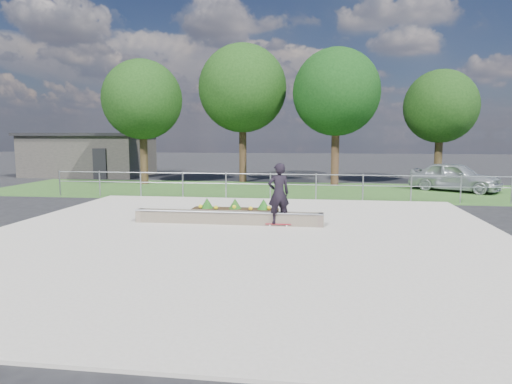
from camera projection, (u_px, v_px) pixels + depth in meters
The scene contains 13 objects.
ground at pixel (242, 237), 12.83m from camera, with size 120.00×120.00×0.00m, color black.
grass_verge at pixel (278, 190), 23.63m from camera, with size 30.00×8.00×0.02m, color #2A4E1F.
concrete_slab at pixel (242, 236), 12.82m from camera, with size 15.00×15.00×0.06m, color #ACA499.
fence at pixel (270, 183), 20.10m from camera, with size 20.06×0.06×1.20m.
building at pixel (90, 154), 32.25m from camera, with size 8.40×5.40×3.00m.
tree_far_left at pixel (142, 100), 26.10m from camera, with size 4.55×4.55×7.15m.
tree_mid_left at pixel (243, 89), 27.21m from camera, with size 5.25×5.25×8.25m.
tree_mid_right at pixel (336, 92), 25.52m from camera, with size 4.90×4.90×7.70m.
tree_far_right at pixel (441, 107), 26.26m from camera, with size 4.20×4.20×6.60m.
grind_ledge at pixel (228, 217), 14.43m from camera, with size 6.00×0.44×0.43m.
planter_bed at pixel (234, 211), 15.67m from camera, with size 3.00×1.20×0.61m.
skateboarder at pixel (279, 194), 13.98m from camera, with size 0.80×0.67×1.95m.
parked_car at pixel (455, 177), 23.20m from camera, with size 1.77×4.39×1.50m, color #B0B6BA.
Camera 1 is at (2.15, -12.39, 2.85)m, focal length 32.00 mm.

